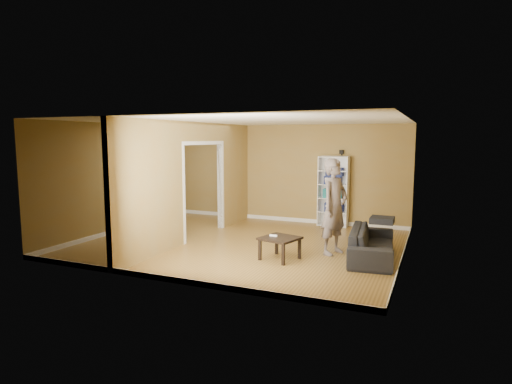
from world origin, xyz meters
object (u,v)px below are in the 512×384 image
Objects in this scene: dining_table at (154,202)px; chair_left at (133,207)px; coffee_table at (280,241)px; chair_near at (141,215)px; bookshelf at (334,191)px; sofa at (372,239)px; chair_far at (170,206)px; person at (334,198)px.

dining_table is 1.22× the size of chair_left.
chair_near reaches higher than coffee_table.
bookshelf reaches higher than chair_left.
chair_far is at bearing 71.36° from sofa.
person is at bearing 88.52° from chair_left.
bookshelf is 2.84× the size of coffee_table.
coffee_table is 4.70m from chair_left.
bookshelf reaches higher than chair_far.
coffee_table is at bearing -19.33° from dining_table.
chair_far is (-5.34, 1.23, 0.10)m from sofa.
coffee_table is 3.84m from chair_near.
person is 3.45× the size of coffee_table.
person is 1.36m from coffee_table.
bookshelf is 1.90× the size of chair_far.
sofa is 1.74m from coffee_table.
person is 4.63m from chair_near.
sofa is 5.33m from chair_near.
bookshelf is at bearing 33.72° from chair_near.
person is 2.75m from bookshelf.
dining_table is at bearing 78.06° from sofa.
dining_table is 0.67m from chair_far.
person is at bearing 81.22° from sofa.
coffee_table is (-0.83, -0.79, -0.73)m from person.
chair_left is at bearing -156.23° from bookshelf.
chair_near is at bearing -85.70° from dining_table.
chair_near is at bearing 54.61° from chair_left.
chair_left is (-4.70, -2.07, -0.40)m from bookshelf.
sofa is at bearing -63.46° from bookshelf.
bookshelf reaches higher than dining_table.
bookshelf reaches higher than coffee_table.
coffee_table is at bearing 155.24° from person.
dining_table reaches higher than coffee_table.
chair_far is (-3.99, -1.49, -0.43)m from bookshelf.
bookshelf is 4.28m from chair_far.
bookshelf is 5.16m from chair_left.
bookshelf is at bearing 86.47° from coffee_table.
dining_table is at bearing 104.98° from person.
bookshelf reaches higher than sofa.
chair_left is 0.92m from chair_far.
chair_left is at bearing 45.94° from chair_far.
person is at bearing 172.24° from chair_far.
sofa is at bearing -6.22° from dining_table.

